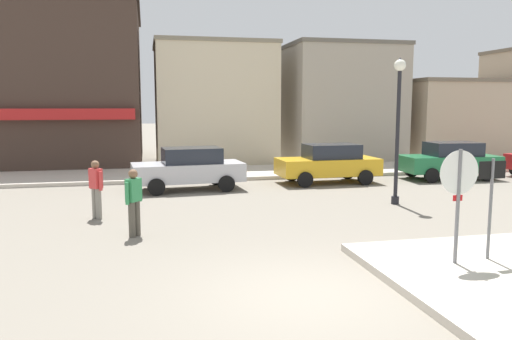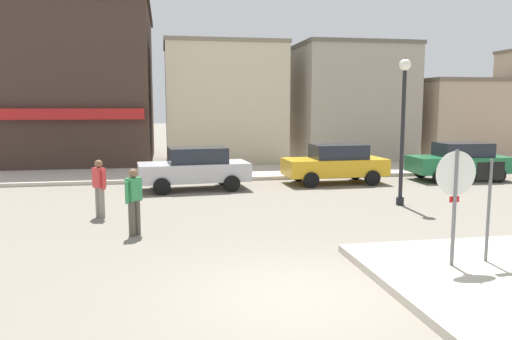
% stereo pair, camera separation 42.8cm
% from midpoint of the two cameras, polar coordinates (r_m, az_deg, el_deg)
% --- Properties ---
extents(ground_plane, '(160.00, 160.00, 0.00)m').
position_cam_midpoint_polar(ground_plane, '(8.47, 6.76, -14.07)').
color(ground_plane, gray).
extents(kerb_far, '(80.00, 4.00, 0.15)m').
position_cam_midpoint_polar(kerb_far, '(22.38, -4.25, -0.37)').
color(kerb_far, beige).
rests_on(kerb_far, ground).
extents(stop_sign, '(0.82, 0.08, 2.30)m').
position_cam_midpoint_polar(stop_sign, '(9.87, 22.94, -2.39)').
color(stop_sign, slate).
rests_on(stop_sign, ground).
extents(one_way_sign, '(0.60, 0.07, 2.10)m').
position_cam_midpoint_polar(one_way_sign, '(10.42, 26.16, -3.10)').
color(one_way_sign, slate).
rests_on(one_way_sign, ground).
extents(lamp_post, '(0.36, 0.36, 4.54)m').
position_cam_midpoint_polar(lamp_post, '(16.04, 17.24, 6.59)').
color(lamp_post, black).
rests_on(lamp_post, ground).
extents(parked_car_nearest, '(4.13, 2.13, 1.56)m').
position_cam_midpoint_polar(parked_car_nearest, '(18.47, -6.35, 0.25)').
color(parked_car_nearest, '#B7B7BC').
rests_on(parked_car_nearest, ground).
extents(parked_car_second, '(4.04, 1.95, 1.56)m').
position_cam_midpoint_polar(parked_car_second, '(20.08, 9.68, 0.77)').
color(parked_car_second, gold).
rests_on(parked_car_second, ground).
extents(parked_car_third, '(4.07, 2.01, 1.56)m').
position_cam_midpoint_polar(parked_car_third, '(22.42, 22.76, 0.98)').
color(parked_car_third, '#1E6B3D').
rests_on(parked_car_third, ground).
extents(pedestrian_crossing_near, '(0.41, 0.49, 1.61)m').
position_cam_midpoint_polar(pedestrian_crossing_near, '(12.17, -12.81, -3.33)').
color(pedestrian_crossing_near, '#4C473D').
rests_on(pedestrian_crossing_near, ground).
extents(pedestrian_crossing_far, '(0.41, 0.49, 1.61)m').
position_cam_midpoint_polar(pedestrian_crossing_far, '(14.36, -16.65, -1.83)').
color(pedestrian_crossing_far, gray).
rests_on(pedestrian_crossing_far, ground).
extents(building_corner_shop, '(8.50, 10.34, 8.35)m').
position_cam_midpoint_polar(building_corner_shop, '(29.34, -19.70, 9.10)').
color(building_corner_shop, '#3D2D26').
rests_on(building_corner_shop, ground).
extents(building_storefront_left_near, '(6.28, 5.22, 6.38)m').
position_cam_midpoint_polar(building_storefront_left_near, '(27.35, -3.29, 7.60)').
color(building_storefront_left_near, beige).
rests_on(building_storefront_left_near, ground).
extents(building_storefront_left_mid, '(6.13, 5.26, 6.41)m').
position_cam_midpoint_polar(building_storefront_left_mid, '(28.60, 11.10, 7.50)').
color(building_storefront_left_mid, '#9E9384').
rests_on(building_storefront_left_mid, ground).
extents(building_storefront_right_near, '(6.38, 7.51, 4.54)m').
position_cam_midpoint_polar(building_storefront_right_near, '(32.42, 21.94, 5.42)').
color(building_storefront_right_near, tan).
rests_on(building_storefront_right_near, ground).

